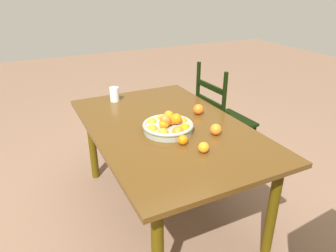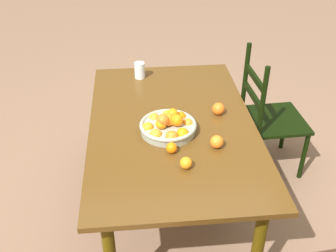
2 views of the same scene
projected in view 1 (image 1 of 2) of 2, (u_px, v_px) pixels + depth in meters
name	position (u px, v px, depth m)	size (l,w,h in m)	color
ground_plane	(167.00, 208.00, 2.50)	(12.00, 12.00, 0.00)	#81614A
dining_table	(167.00, 136.00, 2.22)	(1.62, 1.02, 0.72)	#553714
chair_near_window	(222.00, 121.00, 2.96)	(0.47, 0.47, 0.98)	black
fruit_bowl	(168.00, 126.00, 2.08)	(0.34, 0.34, 0.14)	#99A18F
orange_loose_0	(216.00, 129.00, 2.05)	(0.08, 0.08, 0.08)	orange
orange_loose_1	(204.00, 147.00, 1.84)	(0.07, 0.07, 0.07)	orange
orange_loose_2	(183.00, 140.00, 1.93)	(0.06, 0.06, 0.06)	orange
orange_loose_3	(198.00, 109.00, 2.36)	(0.08, 0.08, 0.08)	orange
drinking_glass	(114.00, 94.00, 2.61)	(0.08, 0.08, 0.12)	silver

